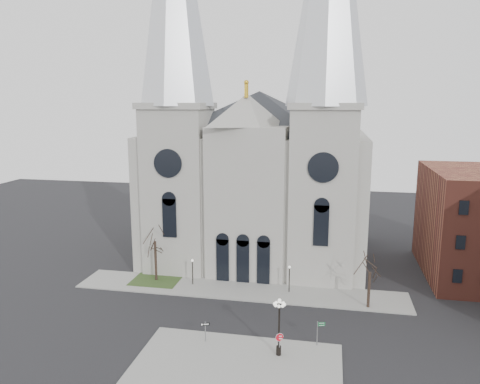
% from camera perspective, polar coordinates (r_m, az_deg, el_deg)
% --- Properties ---
extents(ground, '(160.00, 160.00, 0.00)m').
position_cam_1_polar(ground, '(48.24, -2.77, -16.91)').
color(ground, black).
rests_on(ground, ground).
extents(sidewalk_near, '(18.00, 10.00, 0.14)m').
position_cam_1_polar(sidewalk_near, '(43.38, -0.36, -20.24)').
color(sidewalk_near, gray).
rests_on(sidewalk_near, ground).
extents(sidewalk_far, '(40.00, 6.00, 0.14)m').
position_cam_1_polar(sidewalk_far, '(57.92, -0.11, -11.86)').
color(sidewalk_far, gray).
rests_on(sidewalk_far, ground).
extents(grass_patch, '(6.00, 5.00, 0.18)m').
position_cam_1_polar(grass_patch, '(61.72, -10.16, -10.54)').
color(grass_patch, '#30451D').
rests_on(grass_patch, ground).
extents(cathedral, '(33.00, 26.66, 54.00)m').
position_cam_1_polar(cathedral, '(65.17, 1.94, 7.40)').
color(cathedral, '#A5A199').
rests_on(cathedral, ground).
extents(tree_left, '(3.20, 3.20, 7.50)m').
position_cam_1_polar(tree_left, '(59.94, -10.34, -5.64)').
color(tree_left, black).
rests_on(tree_left, ground).
extents(tree_right, '(3.20, 3.20, 6.00)m').
position_cam_1_polar(tree_right, '(53.69, 15.57, -9.12)').
color(tree_right, black).
rests_on(tree_right, ground).
extents(ped_lamp_left, '(0.32, 0.32, 3.26)m').
position_cam_1_polar(ped_lamp_left, '(58.92, -5.82, -9.15)').
color(ped_lamp_left, black).
rests_on(ped_lamp_left, sidewalk_far).
extents(ped_lamp_right, '(0.32, 0.32, 3.26)m').
position_cam_1_polar(ped_lamp_right, '(56.76, 6.04, -9.95)').
color(ped_lamp_right, black).
rests_on(ped_lamp_right, sidewalk_far).
extents(stop_sign, '(0.80, 0.13, 2.21)m').
position_cam_1_polar(stop_sign, '(43.77, 4.83, -17.46)').
color(stop_sign, slate).
rests_on(stop_sign, sidewalk_near).
extents(globe_lamp, '(1.18, 1.18, 5.38)m').
position_cam_1_polar(globe_lamp, '(43.10, 4.80, -15.27)').
color(globe_lamp, black).
rests_on(globe_lamp, sidewalk_near).
extents(one_way_sign, '(0.83, 0.34, 1.98)m').
position_cam_1_polar(one_way_sign, '(46.16, -4.26, -16.19)').
color(one_way_sign, slate).
rests_on(one_way_sign, sidewalk_near).
extents(street_name_sign, '(0.74, 0.26, 2.37)m').
position_cam_1_polar(street_name_sign, '(45.96, 9.51, -16.40)').
color(street_name_sign, slate).
rests_on(street_name_sign, sidewalk_near).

